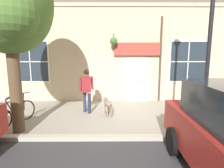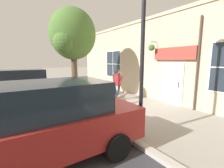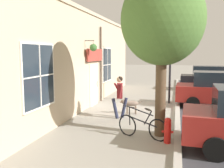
{
  "view_description": "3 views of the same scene",
  "coord_description": "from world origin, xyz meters",
  "px_view_note": "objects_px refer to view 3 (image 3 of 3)",
  "views": [
    {
      "loc": [
        6.37,
        -0.47,
        2.2
      ],
      "look_at": [
        -1.38,
        -0.41,
        0.98
      ],
      "focal_mm": 28.0,
      "sensor_mm": 36.0,
      "label": 1
    },
    {
      "loc": [
        4.64,
        5.12,
        2.2
      ],
      "look_at": [
        0.09,
        -1.35,
        0.97
      ],
      "focal_mm": 24.0,
      "sensor_mm": 36.0,
      "label": 2
    },
    {
      "loc": [
        1.91,
        -11.15,
        2.65
      ],
      "look_at": [
        -1.29,
        1.14,
        1.07
      ],
      "focal_mm": 40.0,
      "sensor_mm": 36.0,
      "label": 3
    }
  ],
  "objects_px": {
    "parked_car_far_end": "(211,78)",
    "street_lamp": "(171,38)",
    "dog_on_leash": "(130,104)",
    "fire_hydrant": "(168,130)",
    "pedestrian_walking": "(120,93)",
    "street_tree_by_curb": "(164,22)",
    "leaning_bicycle": "(142,126)",
    "parked_car_mid_block": "(221,90)"
  },
  "relations": [
    {
      "from": "dog_on_leash",
      "to": "fire_hydrant",
      "type": "distance_m",
      "value": 3.68
    },
    {
      "from": "street_tree_by_curb",
      "to": "street_lamp",
      "type": "height_order",
      "value": "street_lamp"
    },
    {
      "from": "parked_car_mid_block",
      "to": "parked_car_far_end",
      "type": "relative_size",
      "value": 1.0
    },
    {
      "from": "pedestrian_walking",
      "to": "parked_car_far_end",
      "type": "bearing_deg",
      "value": 62.78
    },
    {
      "from": "parked_car_mid_block",
      "to": "parked_car_far_end",
      "type": "height_order",
      "value": "same"
    },
    {
      "from": "parked_car_mid_block",
      "to": "parked_car_far_end",
      "type": "bearing_deg",
      "value": 87.06
    },
    {
      "from": "street_tree_by_curb",
      "to": "street_lamp",
      "type": "bearing_deg",
      "value": 89.26
    },
    {
      "from": "street_tree_by_curb",
      "to": "fire_hydrant",
      "type": "xyz_separation_m",
      "value": [
        0.21,
        -0.69,
        -3.19
      ]
    },
    {
      "from": "street_tree_by_curb",
      "to": "parked_car_mid_block",
      "type": "relative_size",
      "value": 1.17
    },
    {
      "from": "street_lamp",
      "to": "fire_hydrant",
      "type": "relative_size",
      "value": 6.9
    },
    {
      "from": "dog_on_leash",
      "to": "pedestrian_walking",
      "type": "bearing_deg",
      "value": -109.27
    },
    {
      "from": "dog_on_leash",
      "to": "parked_car_mid_block",
      "type": "bearing_deg",
      "value": 30.33
    },
    {
      "from": "leaning_bicycle",
      "to": "parked_car_mid_block",
      "type": "height_order",
      "value": "parked_car_mid_block"
    },
    {
      "from": "parked_car_far_end",
      "to": "leaning_bicycle",
      "type": "bearing_deg",
      "value": -106.91
    },
    {
      "from": "street_tree_by_curb",
      "to": "street_lamp",
      "type": "distance_m",
      "value": 5.36
    },
    {
      "from": "leaning_bicycle",
      "to": "street_lamp",
      "type": "xyz_separation_m",
      "value": [
        0.65,
        5.79,
        3.05
      ]
    },
    {
      "from": "dog_on_leash",
      "to": "leaning_bicycle",
      "type": "distance_m",
      "value": 3.14
    },
    {
      "from": "pedestrian_walking",
      "to": "leaning_bicycle",
      "type": "relative_size",
      "value": 1.05
    },
    {
      "from": "pedestrian_walking",
      "to": "street_tree_by_curb",
      "type": "distance_m",
      "value": 3.58
    },
    {
      "from": "leaning_bicycle",
      "to": "street_lamp",
      "type": "distance_m",
      "value": 6.57
    },
    {
      "from": "parked_car_mid_block",
      "to": "parked_car_far_end",
      "type": "distance_m",
      "value": 5.8
    },
    {
      "from": "pedestrian_walking",
      "to": "street_tree_by_curb",
      "type": "bearing_deg",
      "value": -44.17
    },
    {
      "from": "fire_hydrant",
      "to": "pedestrian_walking",
      "type": "bearing_deg",
      "value": 129.45
    },
    {
      "from": "street_tree_by_curb",
      "to": "parked_car_far_end",
      "type": "distance_m",
      "value": 11.4
    },
    {
      "from": "parked_car_far_end",
      "to": "fire_hydrant",
      "type": "height_order",
      "value": "parked_car_far_end"
    },
    {
      "from": "street_lamp",
      "to": "fire_hydrant",
      "type": "bearing_deg",
      "value": -88.69
    },
    {
      "from": "dog_on_leash",
      "to": "fire_hydrant",
      "type": "xyz_separation_m",
      "value": [
        1.72,
        -3.26,
        -0.05
      ]
    },
    {
      "from": "pedestrian_walking",
      "to": "leaning_bicycle",
      "type": "distance_m",
      "value": 2.59
    },
    {
      "from": "pedestrian_walking",
      "to": "dog_on_leash",
      "type": "bearing_deg",
      "value": 70.73
    },
    {
      "from": "pedestrian_walking",
      "to": "street_lamp",
      "type": "height_order",
      "value": "street_lamp"
    },
    {
      "from": "pedestrian_walking",
      "to": "parked_car_far_end",
      "type": "xyz_separation_m",
      "value": [
        4.61,
        8.96,
        -0.16
      ]
    },
    {
      "from": "leaning_bicycle",
      "to": "parked_car_mid_block",
      "type": "relative_size",
      "value": 0.38
    },
    {
      "from": "street_lamp",
      "to": "leaning_bicycle",
      "type": "bearing_deg",
      "value": -96.39
    },
    {
      "from": "parked_car_far_end",
      "to": "street_lamp",
      "type": "xyz_separation_m",
      "value": [
        -2.74,
        -5.36,
        2.55
      ]
    },
    {
      "from": "pedestrian_walking",
      "to": "street_tree_by_curb",
      "type": "xyz_separation_m",
      "value": [
        1.8,
        -1.75,
        2.55
      ]
    },
    {
      "from": "leaning_bicycle",
      "to": "fire_hydrant",
      "type": "relative_size",
      "value": 2.13
    },
    {
      "from": "street_lamp",
      "to": "fire_hydrant",
      "type": "xyz_separation_m",
      "value": [
        0.14,
        -6.04,
        -3.03
      ]
    },
    {
      "from": "parked_car_far_end",
      "to": "street_lamp",
      "type": "bearing_deg",
      "value": -117.07
    },
    {
      "from": "street_tree_by_curb",
      "to": "parked_car_far_end",
      "type": "xyz_separation_m",
      "value": [
        2.81,
        10.71,
        -2.71
      ]
    },
    {
      "from": "parked_car_far_end",
      "to": "fire_hydrant",
      "type": "xyz_separation_m",
      "value": [
        -2.6,
        -11.4,
        -0.48
      ]
    },
    {
      "from": "dog_on_leash",
      "to": "parked_car_mid_block",
      "type": "xyz_separation_m",
      "value": [
        4.03,
        2.36,
        0.43
      ]
    },
    {
      "from": "parked_car_mid_block",
      "to": "fire_hydrant",
      "type": "xyz_separation_m",
      "value": [
        -2.3,
        -5.61,
        -0.48
      ]
    }
  ]
}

